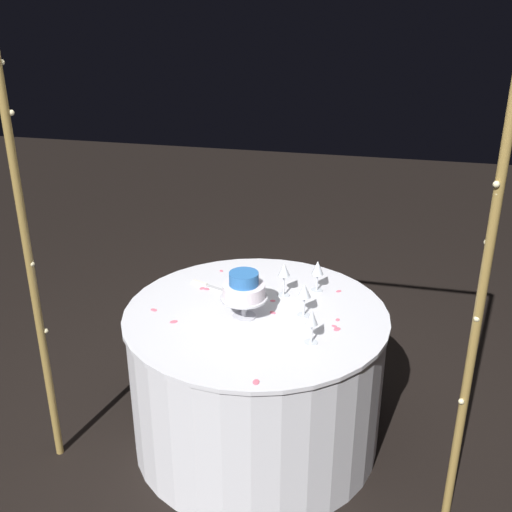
{
  "coord_description": "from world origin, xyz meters",
  "views": [
    {
      "loc": [
        -0.58,
        2.5,
        2.15
      ],
      "look_at": [
        0.0,
        0.0,
        1.03
      ],
      "focal_mm": 43.01,
      "sensor_mm": 36.0,
      "label": 1
    }
  ],
  "objects": [
    {
      "name": "rose_petal_4",
      "position": [
        0.48,
        0.09,
        0.74
      ],
      "size": [
        0.04,
        0.03,
        0.0
      ],
      "primitive_type": "ellipsoid",
      "rotation": [
        0.0,
        0.0,
        2.82
      ],
      "color": "#EA6B84",
      "rests_on": "main_table"
    },
    {
      "name": "ground_plane",
      "position": [
        0.0,
        0.0,
        0.0
      ],
      "size": [
        12.0,
        12.0,
        0.0
      ],
      "primitive_type": "plane",
      "color": "black"
    },
    {
      "name": "rose_petal_3",
      "position": [
        0.29,
        -0.4,
        0.74
      ],
      "size": [
        0.03,
        0.03,
        0.0
      ],
      "primitive_type": "ellipsoid",
      "rotation": [
        0.0,
        0.0,
        5.35
      ],
      "color": "#EA6B84",
      "rests_on": "main_table"
    },
    {
      "name": "rose_petal_8",
      "position": [
        -0.08,
        -0.01,
        0.74
      ],
      "size": [
        0.04,
        0.04,
        0.0
      ],
      "primitive_type": "ellipsoid",
      "rotation": [
        0.0,
        0.0,
        5.6
      ],
      "color": "#EA6B84",
      "rests_on": "main_table"
    },
    {
      "name": "tiered_cake",
      "position": [
        0.04,
        0.06,
        0.88
      ],
      "size": [
        0.22,
        0.22,
        0.23
      ],
      "color": "silver",
      "rests_on": "main_table"
    },
    {
      "name": "rose_petal_1",
      "position": [
        0.33,
        -0.18,
        0.74
      ],
      "size": [
        0.03,
        0.04,
        0.0
      ],
      "primitive_type": "ellipsoid",
      "rotation": [
        0.0,
        0.0,
        1.18
      ],
      "color": "#EA6B84",
      "rests_on": "main_table"
    },
    {
      "name": "main_table",
      "position": [
        0.0,
        0.0,
        0.37
      ],
      "size": [
        1.26,
        1.26,
        0.74
      ],
      "color": "white",
      "rests_on": "ground"
    },
    {
      "name": "rose_petal_0",
      "position": [
        0.3,
        -0.18,
        0.74
      ],
      "size": [
        0.04,
        0.04,
        0.0
      ],
      "primitive_type": "ellipsoid",
      "rotation": [
        0.0,
        0.0,
        5.96
      ],
      "color": "#EA6B84",
      "rests_on": "main_table"
    },
    {
      "name": "cake_knife",
      "position": [
        0.28,
        -0.2,
        0.74
      ],
      "size": [
        0.28,
        0.13,
        0.01
      ],
      "color": "silver",
      "rests_on": "main_table"
    },
    {
      "name": "rose_petal_6",
      "position": [
        -0.36,
        -0.3,
        0.74
      ],
      "size": [
        0.04,
        0.04,
        0.0
      ],
      "primitive_type": "ellipsoid",
      "rotation": [
        0.0,
        0.0,
        0.8
      ],
      "color": "#EA6B84",
      "rests_on": "main_table"
    },
    {
      "name": "rose_petal_10",
      "position": [
        -0.39,
        -0.01,
        0.74
      ],
      "size": [
        0.02,
        0.03,
        0.0
      ],
      "primitive_type": "ellipsoid",
      "rotation": [
        0.0,
        0.0,
        1.49
      ],
      "color": "#EA6B84",
      "rests_on": "main_table"
    },
    {
      "name": "decorative_arch",
      "position": [
        -0.0,
        0.35,
        1.4
      ],
      "size": [
        1.91,
        0.06,
        2.16
      ],
      "color": "olive",
      "rests_on": "ground"
    },
    {
      "name": "rose_petal_5",
      "position": [
        -0.38,
        0.05,
        0.74
      ],
      "size": [
        0.03,
        0.03,
        0.0
      ],
      "primitive_type": "ellipsoid",
      "rotation": [
        0.0,
        0.0,
        2.62
      ],
      "color": "#EA6B84",
      "rests_on": "main_table"
    },
    {
      "name": "wine_glass_2",
      "position": [
        -0.1,
        -0.2,
        0.87
      ],
      "size": [
        0.06,
        0.06,
        0.18
      ],
      "color": "silver",
      "rests_on": "main_table"
    },
    {
      "name": "rose_petal_9",
      "position": [
        -0.13,
        0.55,
        0.74
      ],
      "size": [
        0.03,
        0.04,
        0.0
      ],
      "primitive_type": "ellipsoid",
      "rotation": [
        0.0,
        0.0,
        1.62
      ],
      "color": "#EA6B84",
      "rests_on": "main_table"
    },
    {
      "name": "rose_petal_7",
      "position": [
        -0.39,
        0.08,
        0.74
      ],
      "size": [
        0.04,
        0.05,
        0.0
      ],
      "primitive_type": "ellipsoid",
      "rotation": [
        0.0,
        0.0,
        4.14
      ],
      "color": "#EA6B84",
      "rests_on": "main_table"
    },
    {
      "name": "rose_petal_11",
      "position": [
        -0.06,
        -0.13,
        0.74
      ],
      "size": [
        0.03,
        0.02,
        0.0
      ],
      "primitive_type": "ellipsoid",
      "rotation": [
        0.0,
        0.0,
        3.28
      ],
      "color": "#EA6B84",
      "rests_on": "main_table"
    },
    {
      "name": "rose_petal_2",
      "position": [
        0.35,
        0.18,
        0.74
      ],
      "size": [
        0.05,
        0.05,
        0.0
      ],
      "primitive_type": "ellipsoid",
      "rotation": [
        0.0,
        0.0,
        0.69
      ],
      "color": "#EA6B84",
      "rests_on": "main_table"
    },
    {
      "name": "wine_glass_1",
      "position": [
        -0.25,
        -0.29,
        0.86
      ],
      "size": [
        0.06,
        0.06,
        0.17
      ],
      "color": "silver",
      "rests_on": "main_table"
    },
    {
      "name": "wine_glass_3",
      "position": [
        -0.23,
        -0.02,
        0.86
      ],
      "size": [
        0.06,
        0.06,
        0.16
      ],
      "color": "silver",
      "rests_on": "main_table"
    },
    {
      "name": "wine_glass_0",
      "position": [
        -0.3,
        0.22,
        0.85
      ],
      "size": [
        0.06,
        0.06,
        0.16
      ],
      "color": "silver",
      "rests_on": "main_table"
    }
  ]
}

